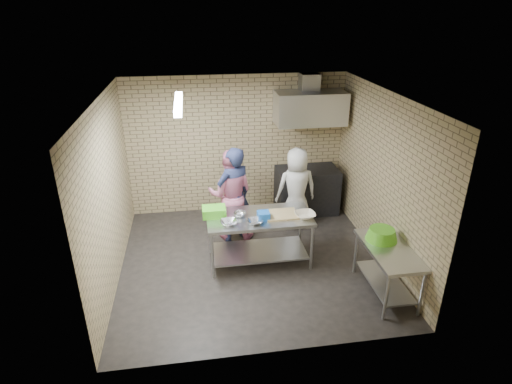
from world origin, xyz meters
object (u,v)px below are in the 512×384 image
Objects in this scene: green_crate at (214,212)px; side_counter at (386,270)px; blue_tub at (264,216)px; woman_pink at (231,195)px; bottle_green at (330,109)px; woman_white at (296,188)px; stove at (307,190)px; bottle_red at (310,109)px; man_navy at (234,195)px; prep_table at (259,239)px; green_basin at (382,234)px.

side_counter is at bearing -27.00° from green_crate.
woman_pink reaches higher than blue_tub.
bottle_green is 1.70m from woman_white.
bottle_red is at bearing 78.23° from stove.
woman_pink is 1.25m from woman_white.
man_navy is (-2.00, -1.14, -1.15)m from bottle_green.
blue_tub reaches higher than stove.
green_crate is 0.24× the size of woman_white.
woman_pink reaches higher than woman_white.
man_navy is 1.05× the size of woman_pink.
bottle_red is (1.23, 2.00, 1.15)m from blue_tub.
woman_white is at bearing -122.22° from stove.
bottle_red is at bearing -168.93° from man_navy.
man_navy is (0.38, 0.63, -0.03)m from green_crate.
man_navy is 1.23m from woman_white.
prep_table is 9.00× the size of blue_tub.
green_crate is (-0.70, 0.12, 0.49)m from prep_table.
man_navy is at bearing -144.36° from bottle_red.
bottle_red reaches higher than prep_table.
woman_white is (-0.41, -0.82, -1.26)m from bottle_red.
bottle_red reaches higher than man_navy.
woman_pink is at bearing -88.83° from man_navy.
man_navy reaches higher than side_counter.
woman_white is (0.86, 1.08, 0.36)m from prep_table.
stove is at bearing -124.63° from woman_white.
green_crate is 1.84m from woman_white.
woman_white is at bearing 51.27° from prep_table.
man_navy reaches higher than blue_tub.
green_crate is at bearing -141.46° from stove.
bottle_green is 0.09× the size of woman_pink.
woman_white is at bearing -157.39° from woman_pink.
prep_table is 0.93m from man_navy.
man_navy reaches higher than green_crate.
side_counter is 3.44m from bottle_red.
woman_white reaches higher than green_crate.
bottle_green reaches higher than prep_table.
stove is 2.51m from green_crate.
bottle_red is (-0.40, 2.99, 1.65)m from side_counter.
side_counter is 0.78× the size of woman_white.
green_crate is 0.21× the size of man_navy.
woman_white reaches higher than stove.
woman_pink reaches higher than prep_table.
stove is at bearing -101.77° from bottle_red.
blue_tub is 0.11× the size of man_navy.
bottle_green reaches higher than woman_white.
prep_table is 1.07× the size of woman_white.
bottle_red reaches higher than green_crate.
bottle_green reaches higher than blue_tub.
bottle_green is at bearing -174.74° from man_navy.
green_basin reaches higher than side_counter.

